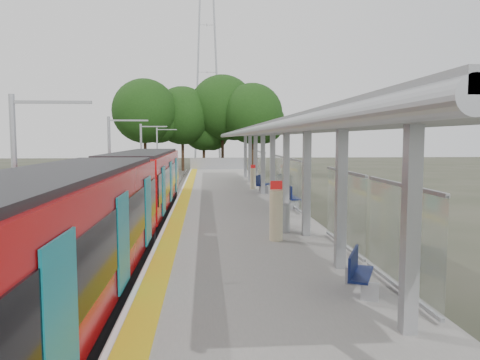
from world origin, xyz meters
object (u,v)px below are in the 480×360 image
at_px(bench_mid, 290,196).
at_px(litter_bin, 283,218).
at_px(train, 119,200).
at_px(bench_far, 262,183).
at_px(info_pillar_near, 276,215).
at_px(bench_near, 358,271).
at_px(info_pillar_far, 253,179).

bearing_deg(bench_mid, litter_bin, -106.27).
bearing_deg(train, bench_far, 59.64).
bearing_deg(bench_mid, info_pillar_near, -107.35).
height_order(train, litter_bin, train).
bearing_deg(info_pillar_near, litter_bin, 65.53).
height_order(train, bench_far, train).
xyz_separation_m(bench_near, info_pillar_near, (-0.95, 5.22, 0.36)).
distance_m(bench_mid, info_pillar_far, 8.44).
height_order(train, info_pillar_far, train).
height_order(train, info_pillar_near, train).
height_order(bench_near, info_pillar_far, info_pillar_far).
xyz_separation_m(bench_near, info_pillar_far, (-0.12, 20.66, 0.21)).
relative_size(info_pillar_near, litter_bin, 1.93).
bearing_deg(info_pillar_far, bench_mid, -85.94).
bearing_deg(bench_mid, bench_far, 91.29).
relative_size(bench_near, litter_bin, 1.37).
xyz_separation_m(bench_mid, litter_bin, (-1.30, -5.71, -0.08)).
bearing_deg(info_pillar_near, bench_far, 78.76).
xyz_separation_m(train, litter_bin, (5.81, -0.93, -0.55)).
xyz_separation_m(bench_mid, info_pillar_near, (-1.74, -7.05, 0.26)).
xyz_separation_m(bench_far, litter_bin, (-0.76, -12.14, -0.08)).
relative_size(bench_far, info_pillar_near, 0.86).
height_order(bench_mid, litter_bin, bench_mid).
bearing_deg(bench_mid, train, -149.55).
relative_size(info_pillar_near, info_pillar_far, 1.22).
bearing_deg(train, info_pillar_far, 64.80).
relative_size(bench_far, info_pillar_far, 1.05).
distance_m(train, info_pillar_far, 14.56).
xyz_separation_m(info_pillar_far, litter_bin, (-0.39, -14.10, -0.19)).
bearing_deg(litter_bin, bench_near, -85.56).
xyz_separation_m(bench_near, bench_far, (0.25, 18.70, 0.10)).
xyz_separation_m(train, bench_mid, (7.10, 4.78, -0.48)).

